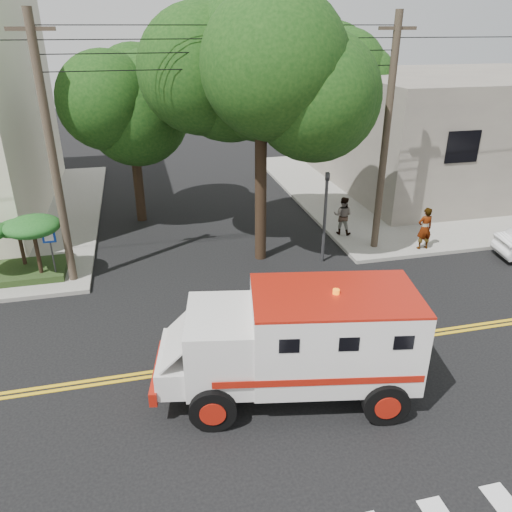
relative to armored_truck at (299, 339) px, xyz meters
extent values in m
plane|color=black|center=(-0.45, 1.60, -1.62)|extent=(100.00, 100.00, 0.00)
cube|color=gray|center=(13.05, 15.10, -1.55)|extent=(17.00, 17.00, 0.15)
cube|color=slate|center=(14.55, 15.60, 1.53)|extent=(14.00, 12.00, 6.00)
cylinder|color=#382D23|center=(-6.05, 7.60, 2.88)|extent=(0.28, 0.28, 9.00)
cylinder|color=#382D23|center=(5.85, 7.80, 2.88)|extent=(0.28, 0.28, 9.00)
cylinder|color=black|center=(1.05, 8.10, 1.88)|extent=(0.44, 0.44, 7.00)
sphere|color=black|center=(1.05, 8.10, 5.38)|extent=(5.32, 5.32, 5.32)
sphere|color=black|center=(2.19, 7.34, 5.95)|extent=(4.56, 4.56, 4.56)
cylinder|color=black|center=(-3.45, 13.60, 1.18)|extent=(0.44, 0.44, 5.60)
sphere|color=black|center=(-3.45, 13.60, 3.98)|extent=(3.92, 3.92, 3.92)
sphere|color=black|center=(-2.61, 13.04, 4.40)|extent=(3.36, 3.36, 3.36)
cylinder|color=black|center=(8.05, 17.60, 1.35)|extent=(0.44, 0.44, 5.95)
sphere|color=black|center=(8.05, 17.60, 4.33)|extent=(4.20, 4.20, 4.20)
sphere|color=black|center=(8.95, 17.00, 4.78)|extent=(3.60, 3.60, 3.60)
cylinder|color=#3F3F42|center=(3.35, 7.20, 0.18)|extent=(0.12, 0.12, 3.60)
imported|color=#3F3F42|center=(3.35, 7.20, 1.53)|extent=(0.15, 0.18, 0.90)
cylinder|color=#3F3F42|center=(-6.65, 7.80, -0.62)|extent=(0.06, 0.06, 2.00)
cube|color=#0C33A5|center=(-6.65, 7.74, 0.18)|extent=(0.45, 0.03, 0.45)
cube|color=#1E3314|center=(-7.95, 8.40, -1.35)|extent=(3.20, 2.00, 0.24)
cylinder|color=black|center=(-7.85, 8.80, -0.55)|extent=(0.14, 0.14, 1.36)
ellipsoid|color=#164A18|center=(-7.85, 8.80, 0.21)|extent=(1.55, 1.55, 0.54)
cylinder|color=black|center=(-7.15, 7.90, -0.39)|extent=(0.14, 0.14, 1.68)
ellipsoid|color=#164A18|center=(-7.15, 7.90, 0.55)|extent=(1.91, 1.91, 0.66)
cube|color=silver|center=(0.80, -0.15, 0.12)|extent=(4.25, 2.97, 2.10)
cube|color=silver|center=(-1.85, 0.35, -0.08)|extent=(1.97, 2.45, 1.70)
cube|color=black|center=(-2.62, 0.49, 0.37)|extent=(0.37, 1.68, 0.70)
cube|color=silver|center=(-2.88, 0.54, -0.58)|extent=(1.25, 2.13, 0.70)
cube|color=#A2180C|center=(-3.37, 0.63, -0.83)|extent=(0.57, 2.14, 0.35)
cube|color=#A2180C|center=(0.80, -0.15, 1.20)|extent=(4.25, 2.97, 0.06)
cylinder|color=black|center=(-2.25, -0.72, -1.08)|extent=(1.14, 0.52, 1.10)
cylinder|color=black|center=(-1.84, 1.48, -1.08)|extent=(1.14, 0.52, 1.10)
cylinder|color=black|center=(1.67, -1.45, -1.08)|extent=(1.14, 0.52, 1.10)
cylinder|color=black|center=(2.08, 0.75, -1.08)|extent=(1.14, 0.52, 1.10)
imported|color=gray|center=(7.65, 7.10, -0.59)|extent=(0.65, 0.44, 1.77)
imported|color=gray|center=(5.05, 9.39, -0.64)|extent=(1.03, 0.98, 1.68)
camera|label=1|loc=(-3.35, -9.53, 6.87)|focal=35.00mm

